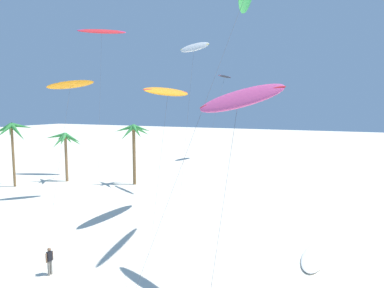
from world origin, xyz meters
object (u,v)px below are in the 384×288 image
object	(u,v)px
flying_kite_4	(225,77)
grounded_kite_0	(313,258)
palm_tree_2	(134,135)
flying_kite_7	(238,99)
flying_kite_1	(71,85)
flying_kite_2	(102,31)
person_near_left	(50,260)
palm_tree_0	(12,134)
flying_kite_5	(194,47)
palm_tree_1	(65,141)
flying_kite_8	(168,92)

from	to	relation	value
flying_kite_4	grounded_kite_0	bearing A→B (deg)	-62.74
palm_tree_2	flying_kite_7	world-z (taller)	flying_kite_7
grounded_kite_0	flying_kite_1	bearing A→B (deg)	169.48
flying_kite_1	flying_kite_2	xyz separation A→B (m)	(-5.45, 11.89, 8.36)
palm_tree_2	person_near_left	world-z (taller)	palm_tree_2
flying_kite_2	flying_kite_7	distance (m)	36.08
grounded_kite_0	palm_tree_0	bearing A→B (deg)	170.90
flying_kite_5	grounded_kite_0	size ratio (longest dim) A/B	3.72
flying_kite_4	flying_kite_7	world-z (taller)	flying_kite_4
flying_kite_5	flying_kite_7	world-z (taller)	flying_kite_5
palm_tree_1	person_near_left	distance (m)	27.28
flying_kite_2	grounded_kite_0	xyz separation A→B (m)	(30.66, -16.56, -20.63)
palm_tree_1	flying_kite_5	xyz separation A→B (m)	(17.85, 2.62, 11.43)
flying_kite_5	flying_kite_7	bearing A→B (deg)	-59.32
flying_kite_1	flying_kite_5	size ratio (longest dim) A/B	0.75
flying_kite_7	person_near_left	xyz separation A→B (m)	(-10.44, -3.62, -9.52)
palm_tree_0	flying_kite_2	xyz separation A→B (m)	(5.72, 10.74, 14.05)
flying_kite_2	person_near_left	size ratio (longest dim) A/B	12.69
flying_kite_2	flying_kite_5	size ratio (longest dim) A/B	1.22
grounded_kite_0	palm_tree_2	bearing A→B (deg)	150.35
flying_kite_7	grounded_kite_0	xyz separation A→B (m)	(3.75, 5.15, -10.32)
flying_kite_2	flying_kite_8	size ratio (longest dim) A/B	1.80
palm_tree_2	grounded_kite_0	xyz separation A→B (m)	(23.15, -13.18, -6.33)
palm_tree_0	flying_kite_4	world-z (taller)	flying_kite_4
grounded_kite_0	flying_kite_7	bearing A→B (deg)	-126.06
palm_tree_0	person_near_left	bearing A→B (deg)	-33.33
flying_kite_1	palm_tree_2	bearing A→B (deg)	76.37
palm_tree_0	palm_tree_2	world-z (taller)	palm_tree_0
palm_tree_2	flying_kite_2	size ratio (longest dim) A/B	0.37
flying_kite_4	flying_kite_8	bearing A→B (deg)	-79.00
palm_tree_1	flying_kite_8	distance (m)	21.88
palm_tree_0	flying_kite_4	bearing A→B (deg)	62.14
palm_tree_0	flying_kite_5	bearing A→B (deg)	19.43
palm_tree_2	grounded_kite_0	world-z (taller)	palm_tree_2
flying_kite_2	grounded_kite_0	distance (m)	40.50
palm_tree_0	flying_kite_7	distance (m)	34.63
flying_kite_5	flying_kite_7	size ratio (longest dim) A/B	1.51
flying_kite_2	flying_kite_5	xyz separation A→B (m)	(15.88, -3.12, -3.88)
flying_kite_2	flying_kite_8	distance (m)	23.96
palm_tree_1	palm_tree_2	world-z (taller)	palm_tree_2
palm_tree_1	flying_kite_7	bearing A→B (deg)	-28.95
palm_tree_2	flying_kite_5	size ratio (longest dim) A/B	0.45
flying_kite_8	person_near_left	distance (m)	16.24
flying_kite_4	flying_kite_8	xyz separation A→B (m)	(6.64, -34.19, -4.39)
palm_tree_2	flying_kite_5	bearing A→B (deg)	1.85
flying_kite_7	flying_kite_4	bearing A→B (deg)	110.12
palm_tree_2	grounded_kite_0	bearing A→B (deg)	-29.65
palm_tree_0	flying_kite_7	size ratio (longest dim) A/B	0.70
palm_tree_2	person_near_left	xyz separation A→B (m)	(8.96, -21.94, -5.53)
flying_kite_2	person_near_left	bearing A→B (deg)	-56.96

